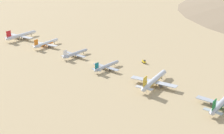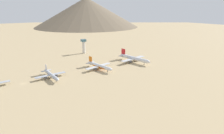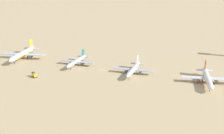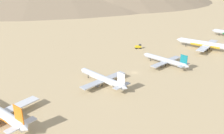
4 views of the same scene
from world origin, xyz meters
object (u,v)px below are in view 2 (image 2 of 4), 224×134
Objects in this scene: parked_jet_4 at (99,66)px; parked_jet_3 at (51,75)px; control_tower at (84,45)px; parked_jet_5 at (134,58)px.

parked_jet_3 is at bearing -92.64° from parked_jet_4.
control_tower is (-87.59, 22.57, 8.82)m from parked_jet_4.
parked_jet_5 reaches higher than parked_jet_3.
control_tower is at bearing -159.23° from parked_jet_5.
parked_jet_5 is (1.96, 112.77, 1.43)m from parked_jet_3.
parked_jet_3 is 0.89× the size of parked_jet_4.
parked_jet_5 is (-0.68, 55.53, 0.92)m from parked_jet_4.
parked_jet_5 is 93.28m from control_tower.
parked_jet_3 is 112.79m from parked_jet_5.
parked_jet_5 is at bearing 90.70° from parked_jet_4.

